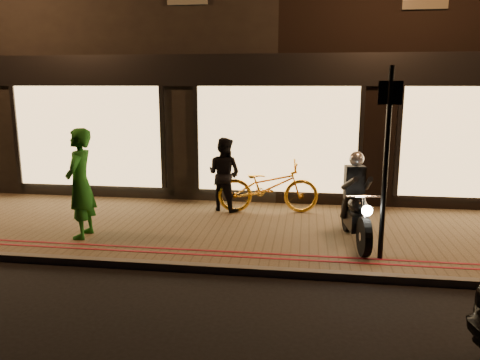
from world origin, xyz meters
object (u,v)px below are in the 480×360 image
object	(u,v)px
motorcycle	(356,208)
person_green	(80,184)
sign_post	(386,154)
bicycle_gold	(268,187)

from	to	relation	value
motorcycle	person_green	size ratio (longest dim) A/B	0.98
sign_post	bicycle_gold	size ratio (longest dim) A/B	1.39
sign_post	bicycle_gold	world-z (taller)	sign_post
motorcycle	sign_post	bearing A→B (deg)	-73.30
motorcycle	person_green	bearing A→B (deg)	177.84
sign_post	motorcycle	bearing A→B (deg)	113.75
sign_post	bicycle_gold	bearing A→B (deg)	128.98
sign_post	bicycle_gold	distance (m)	3.38
person_green	sign_post	bearing A→B (deg)	81.43
motorcycle	bicycle_gold	size ratio (longest dim) A/B	0.90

